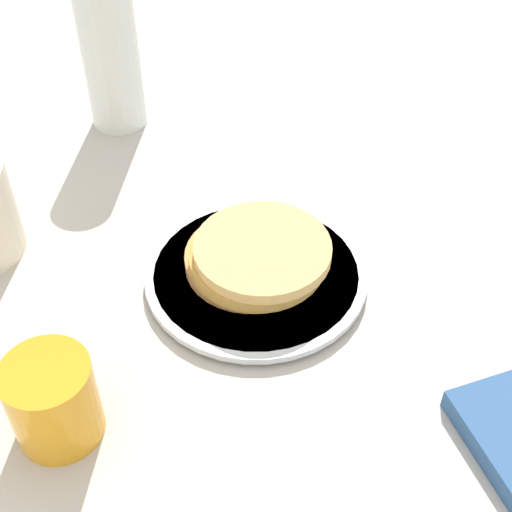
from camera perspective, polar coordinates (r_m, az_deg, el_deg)
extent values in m
plane|color=#BCB7AD|center=(0.72, 1.85, -1.52)|extent=(4.00, 4.00, 0.00)
cylinder|color=silver|center=(0.71, 0.00, -1.56)|extent=(0.20, 0.20, 0.01)
cylinder|color=silver|center=(0.71, 0.00, -1.43)|extent=(0.22, 0.22, 0.01)
cylinder|color=tan|center=(0.71, -0.40, -0.48)|extent=(0.13, 0.13, 0.02)
cylinder|color=gold|center=(0.69, 0.09, -0.15)|extent=(0.13, 0.13, 0.01)
cylinder|color=#E3B569|center=(0.68, 0.52, 0.51)|extent=(0.13, 0.13, 0.01)
cylinder|color=orange|center=(0.60, -15.91, -11.07)|extent=(0.07, 0.07, 0.08)
cylinder|color=silver|center=(0.91, -11.58, 15.62)|extent=(0.07, 0.07, 0.19)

